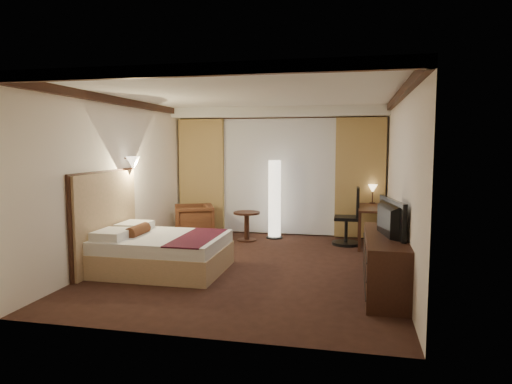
% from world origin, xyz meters
% --- Properties ---
extents(floor, '(4.50, 5.50, 0.01)m').
position_xyz_m(floor, '(0.00, 0.00, 0.00)').
color(floor, black).
rests_on(floor, ground).
extents(ceiling, '(4.50, 5.50, 0.01)m').
position_xyz_m(ceiling, '(0.00, 0.00, 2.70)').
color(ceiling, white).
rests_on(ceiling, back_wall).
extents(back_wall, '(4.50, 0.02, 2.70)m').
position_xyz_m(back_wall, '(0.00, 2.75, 1.35)').
color(back_wall, white).
rests_on(back_wall, floor).
extents(left_wall, '(0.02, 5.50, 2.70)m').
position_xyz_m(left_wall, '(-2.25, 0.00, 1.35)').
color(left_wall, white).
rests_on(left_wall, floor).
extents(right_wall, '(0.02, 5.50, 2.70)m').
position_xyz_m(right_wall, '(2.25, 0.00, 1.35)').
color(right_wall, white).
rests_on(right_wall, floor).
extents(crown_molding, '(4.50, 5.50, 0.12)m').
position_xyz_m(crown_molding, '(0.00, 0.00, 2.64)').
color(crown_molding, black).
rests_on(crown_molding, ceiling).
extents(soffit, '(4.50, 0.50, 0.20)m').
position_xyz_m(soffit, '(0.00, 2.50, 2.60)').
color(soffit, white).
rests_on(soffit, ceiling).
extents(curtain_sheer, '(2.48, 0.04, 2.45)m').
position_xyz_m(curtain_sheer, '(0.00, 2.67, 1.25)').
color(curtain_sheer, silver).
rests_on(curtain_sheer, back_wall).
extents(curtain_left_drape, '(1.00, 0.14, 2.45)m').
position_xyz_m(curtain_left_drape, '(-1.70, 2.61, 1.25)').
color(curtain_left_drape, tan).
rests_on(curtain_left_drape, back_wall).
extents(curtain_right_drape, '(1.00, 0.14, 2.45)m').
position_xyz_m(curtain_right_drape, '(1.70, 2.61, 1.25)').
color(curtain_right_drape, tan).
rests_on(curtain_right_drape, back_wall).
extents(wall_sconce, '(0.24, 0.24, 0.24)m').
position_xyz_m(wall_sconce, '(-2.09, 0.20, 1.62)').
color(wall_sconce, white).
rests_on(wall_sconce, left_wall).
extents(bed, '(1.86, 1.45, 0.55)m').
position_xyz_m(bed, '(-1.26, -0.53, 0.27)').
color(bed, white).
rests_on(bed, floor).
extents(headboard, '(0.12, 1.75, 1.50)m').
position_xyz_m(headboard, '(-2.20, -0.53, 0.75)').
color(headboard, tan).
rests_on(headboard, floor).
extents(armchair, '(0.95, 0.98, 0.78)m').
position_xyz_m(armchair, '(-1.61, 1.82, 0.39)').
color(armchair, '#533018').
rests_on(armchair, floor).
extents(side_table, '(0.53, 0.53, 0.59)m').
position_xyz_m(side_table, '(-0.51, 1.87, 0.29)').
color(side_table, black).
rests_on(side_table, floor).
extents(floor_lamp, '(0.34, 0.34, 1.62)m').
position_xyz_m(floor_lamp, '(-0.01, 2.25, 0.81)').
color(floor_lamp, white).
rests_on(floor_lamp, floor).
extents(desk, '(0.55, 1.26, 0.75)m').
position_xyz_m(desk, '(1.95, 1.97, 0.38)').
color(desk, black).
rests_on(desk, floor).
extents(desk_lamp, '(0.18, 0.18, 0.34)m').
position_xyz_m(desk_lamp, '(1.95, 2.46, 0.92)').
color(desk_lamp, '#FFD899').
rests_on(desk_lamp, desk).
extents(office_chair, '(0.55, 0.55, 1.12)m').
position_xyz_m(office_chair, '(1.45, 1.92, 0.56)').
color(office_chair, black).
rests_on(office_chair, floor).
extents(dresser, '(0.50, 1.93, 0.75)m').
position_xyz_m(dresser, '(2.00, -0.81, 0.38)').
color(dresser, black).
rests_on(dresser, floor).
extents(television, '(0.83, 1.19, 0.14)m').
position_xyz_m(television, '(1.97, -0.81, 1.07)').
color(television, black).
rests_on(television, dresser).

